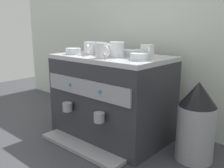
# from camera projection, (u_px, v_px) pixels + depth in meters

# --- Properties ---
(ground_plane) EXTENTS (4.00, 4.00, 0.00)m
(ground_plane) POSITION_uv_depth(u_px,v_px,m) (112.00, 134.00, 1.57)
(ground_plane) COLOR #38383D
(tiled_backsplash_wall) EXTENTS (2.80, 0.03, 1.10)m
(tiled_backsplash_wall) POSITION_uv_depth(u_px,v_px,m) (145.00, 44.00, 1.69)
(tiled_backsplash_wall) COLOR silver
(tiled_backsplash_wall) RESTS_ON ground_plane
(espresso_machine) EXTENTS (0.67, 0.53, 0.50)m
(espresso_machine) POSITION_uv_depth(u_px,v_px,m) (112.00, 97.00, 1.51)
(espresso_machine) COLOR #2D2D33
(espresso_machine) RESTS_ON ground_plane
(ceramic_cup_0) EXTENTS (0.13, 0.08, 0.08)m
(ceramic_cup_0) POSITION_uv_depth(u_px,v_px,m) (116.00, 49.00, 1.37)
(ceramic_cup_0) COLOR white
(ceramic_cup_0) RESTS_ON espresso_machine
(ceramic_cup_1) EXTENTS (0.10, 0.06, 0.07)m
(ceramic_cup_1) POSITION_uv_depth(u_px,v_px,m) (102.00, 49.00, 1.46)
(ceramic_cup_1) COLOR white
(ceramic_cup_1) RESTS_ON espresso_machine
(ceramic_cup_2) EXTENTS (0.09, 0.10, 0.07)m
(ceramic_cup_2) POSITION_uv_depth(u_px,v_px,m) (147.00, 51.00, 1.33)
(ceramic_cup_2) COLOR white
(ceramic_cup_2) RESTS_ON espresso_machine
(ceramic_cup_3) EXTENTS (0.12, 0.08, 0.07)m
(ceramic_cup_3) POSITION_uv_depth(u_px,v_px,m) (97.00, 47.00, 1.66)
(ceramic_cup_3) COLOR white
(ceramic_cup_3) RESTS_ON espresso_machine
(ceramic_cup_4) EXTENTS (0.10, 0.06, 0.08)m
(ceramic_cup_4) POSITION_uv_depth(u_px,v_px,m) (102.00, 51.00, 1.33)
(ceramic_cup_4) COLOR white
(ceramic_cup_4) RESTS_ON espresso_machine
(ceramic_cup_5) EXTENTS (0.08, 0.10, 0.08)m
(ceramic_cup_5) POSITION_uv_depth(u_px,v_px,m) (89.00, 48.00, 1.49)
(ceramic_cup_5) COLOR white
(ceramic_cup_5) RESTS_ON espresso_machine
(ceramic_bowl_0) EXTENTS (0.09, 0.09, 0.04)m
(ceramic_bowl_0) POSITION_uv_depth(u_px,v_px,m) (73.00, 51.00, 1.52)
(ceramic_bowl_0) COLOR silver
(ceramic_bowl_0) RESTS_ON espresso_machine
(ceramic_bowl_1) EXTENTS (0.09, 0.09, 0.03)m
(ceramic_bowl_1) POSITION_uv_depth(u_px,v_px,m) (140.00, 57.00, 1.25)
(ceramic_bowl_1) COLOR silver
(ceramic_bowl_1) RESTS_ON espresso_machine
(ceramic_bowl_2) EXTENTS (0.12, 0.12, 0.03)m
(ceramic_bowl_2) POSITION_uv_depth(u_px,v_px,m) (133.00, 53.00, 1.44)
(ceramic_bowl_2) COLOR silver
(ceramic_bowl_2) RESTS_ON espresso_machine
(coffee_grinder) EXTENTS (0.19, 0.19, 0.41)m
(coffee_grinder) POSITION_uv_depth(u_px,v_px,m) (196.00, 122.00, 1.24)
(coffee_grinder) COLOR #939399
(coffee_grinder) RESTS_ON ground_plane
(milk_pitcher) EXTENTS (0.10, 0.10, 0.13)m
(milk_pitcher) POSITION_uv_depth(u_px,v_px,m) (65.00, 108.00, 1.86)
(milk_pitcher) COLOR #B7B7BC
(milk_pitcher) RESTS_ON ground_plane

